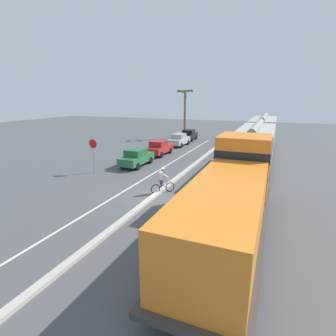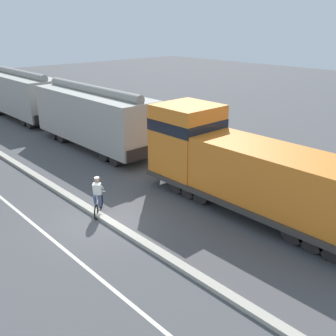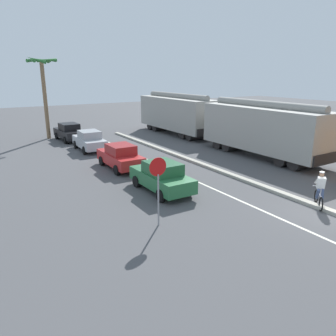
{
  "view_description": "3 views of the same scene",
  "coord_description": "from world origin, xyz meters",
  "px_view_note": "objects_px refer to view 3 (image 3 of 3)",
  "views": [
    {
      "loc": [
        6.87,
        -14.58,
        6.22
      ],
      "look_at": [
        -0.07,
        2.25,
        1.32
      ],
      "focal_mm": 28.0,
      "sensor_mm": 36.0,
      "label": 1
    },
    {
      "loc": [
        -8.06,
        -12.84,
        7.98
      ],
      "look_at": [
        3.2,
        -0.51,
        1.72
      ],
      "focal_mm": 42.0,
      "sensor_mm": 36.0,
      "label": 2
    },
    {
      "loc": [
        -13.41,
        -7.7,
        6.02
      ],
      "look_at": [
        -3.74,
        7.78,
        0.77
      ],
      "focal_mm": 35.0,
      "sensor_mm": 36.0,
      "label": 3
    }
  ],
  "objects_px": {
    "hopper_car_middle": "(177,114)",
    "palm_tree_near": "(43,79)",
    "parked_car_green": "(162,177)",
    "cyclist": "(320,190)",
    "parked_car_silver": "(89,140)",
    "parked_car_black": "(69,132)",
    "hopper_car_lead": "(263,129)",
    "parked_car_red": "(120,156)",
    "stop_sign": "(158,178)"
  },
  "relations": [
    {
      "from": "parked_car_silver",
      "to": "parked_car_black",
      "type": "distance_m",
      "value": 4.99
    },
    {
      "from": "hopper_car_lead",
      "to": "parked_car_silver",
      "type": "relative_size",
      "value": 2.49
    },
    {
      "from": "parked_car_green",
      "to": "parked_car_red",
      "type": "xyz_separation_m",
      "value": [
        -0.03,
        5.23,
        0.0
      ]
    },
    {
      "from": "hopper_car_lead",
      "to": "palm_tree_near",
      "type": "xyz_separation_m",
      "value": [
        -11.92,
        16.05,
        3.5
      ]
    },
    {
      "from": "parked_car_black",
      "to": "hopper_car_middle",
      "type": "bearing_deg",
      "value": -12.53
    },
    {
      "from": "hopper_car_middle",
      "to": "parked_car_silver",
      "type": "xyz_separation_m",
      "value": [
        -10.28,
        -2.65,
        -1.26
      ]
    },
    {
      "from": "cyclist",
      "to": "palm_tree_near",
      "type": "height_order",
      "value": "palm_tree_near"
    },
    {
      "from": "parked_car_red",
      "to": "palm_tree_near",
      "type": "distance_m",
      "value": 14.3
    },
    {
      "from": "palm_tree_near",
      "to": "hopper_car_middle",
      "type": "bearing_deg",
      "value": -20.45
    },
    {
      "from": "palm_tree_near",
      "to": "cyclist",
      "type": "bearing_deg",
      "value": -74.5
    },
    {
      "from": "hopper_car_middle",
      "to": "parked_car_green",
      "type": "bearing_deg",
      "value": -126.07
    },
    {
      "from": "parked_car_red",
      "to": "stop_sign",
      "type": "xyz_separation_m",
      "value": [
        -2.17,
        -8.64,
        1.21
      ]
    },
    {
      "from": "parked_car_green",
      "to": "stop_sign",
      "type": "xyz_separation_m",
      "value": [
        -2.2,
        -3.41,
        1.21
      ]
    },
    {
      "from": "parked_car_silver",
      "to": "parked_car_black",
      "type": "height_order",
      "value": "same"
    },
    {
      "from": "parked_car_silver",
      "to": "hopper_car_middle",
      "type": "bearing_deg",
      "value": 14.44
    },
    {
      "from": "cyclist",
      "to": "stop_sign",
      "type": "height_order",
      "value": "stop_sign"
    },
    {
      "from": "hopper_car_lead",
      "to": "hopper_car_middle",
      "type": "distance_m",
      "value": 11.6
    },
    {
      "from": "hopper_car_lead",
      "to": "parked_car_green",
      "type": "distance_m",
      "value": 10.72
    },
    {
      "from": "parked_car_black",
      "to": "stop_sign",
      "type": "height_order",
      "value": "stop_sign"
    },
    {
      "from": "hopper_car_middle",
      "to": "parked_car_red",
      "type": "xyz_separation_m",
      "value": [
        -10.35,
        -8.94,
        -1.26
      ]
    },
    {
      "from": "parked_car_green",
      "to": "parked_car_silver",
      "type": "distance_m",
      "value": 11.53
    },
    {
      "from": "hopper_car_lead",
      "to": "stop_sign",
      "type": "bearing_deg",
      "value": -154.46
    },
    {
      "from": "palm_tree_near",
      "to": "hopper_car_lead",
      "type": "bearing_deg",
      "value": -53.39
    },
    {
      "from": "parked_car_green",
      "to": "parked_car_black",
      "type": "relative_size",
      "value": 0.98
    },
    {
      "from": "hopper_car_lead",
      "to": "palm_tree_near",
      "type": "relative_size",
      "value": 1.39
    },
    {
      "from": "hopper_car_middle",
      "to": "parked_car_green",
      "type": "distance_m",
      "value": 17.58
    },
    {
      "from": "parked_car_green",
      "to": "palm_tree_near",
      "type": "height_order",
      "value": "palm_tree_near"
    },
    {
      "from": "hopper_car_middle",
      "to": "parked_car_black",
      "type": "relative_size",
      "value": 2.48
    },
    {
      "from": "parked_car_green",
      "to": "palm_tree_near",
      "type": "distance_m",
      "value": 19.29
    },
    {
      "from": "hopper_car_middle",
      "to": "parked_car_green",
      "type": "height_order",
      "value": "hopper_car_middle"
    },
    {
      "from": "hopper_car_middle",
      "to": "parked_car_red",
      "type": "bearing_deg",
      "value": -139.18
    },
    {
      "from": "parked_car_black",
      "to": "hopper_car_lead",
      "type": "bearing_deg",
      "value": -52.95
    },
    {
      "from": "stop_sign",
      "to": "palm_tree_near",
      "type": "relative_size",
      "value": 0.38
    },
    {
      "from": "parked_car_red",
      "to": "cyclist",
      "type": "xyz_separation_m",
      "value": [
        5.18,
        -10.96,
        0.0
      ]
    },
    {
      "from": "parked_car_red",
      "to": "cyclist",
      "type": "bearing_deg",
      "value": -64.69
    },
    {
      "from": "hopper_car_middle",
      "to": "parked_car_green",
      "type": "xyz_separation_m",
      "value": [
        -10.33,
        -14.18,
        -1.26
      ]
    },
    {
      "from": "hopper_car_lead",
      "to": "parked_car_red",
      "type": "distance_m",
      "value": 10.76
    },
    {
      "from": "parked_car_green",
      "to": "parked_car_black",
      "type": "bearing_deg",
      "value": 90.67
    },
    {
      "from": "parked_car_green",
      "to": "parked_car_silver",
      "type": "xyz_separation_m",
      "value": [
        0.04,
        11.53,
        0.0
      ]
    },
    {
      "from": "hopper_car_middle",
      "to": "cyclist",
      "type": "height_order",
      "value": "hopper_car_middle"
    },
    {
      "from": "hopper_car_middle",
      "to": "palm_tree_near",
      "type": "height_order",
      "value": "palm_tree_near"
    },
    {
      "from": "hopper_car_middle",
      "to": "palm_tree_near",
      "type": "xyz_separation_m",
      "value": [
        -11.92,
        4.45,
        3.5
      ]
    },
    {
      "from": "hopper_car_middle",
      "to": "parked_car_black",
      "type": "xyz_separation_m",
      "value": [
        -10.52,
        2.34,
        -1.26
      ]
    },
    {
      "from": "palm_tree_near",
      "to": "stop_sign",
      "type": "bearing_deg",
      "value": -91.56
    },
    {
      "from": "hopper_car_lead",
      "to": "cyclist",
      "type": "bearing_deg",
      "value": -121.9
    },
    {
      "from": "hopper_car_middle",
      "to": "parked_car_black",
      "type": "distance_m",
      "value": 10.85
    },
    {
      "from": "hopper_car_middle",
      "to": "stop_sign",
      "type": "distance_m",
      "value": 21.59
    },
    {
      "from": "hopper_car_lead",
      "to": "parked_car_black",
      "type": "xyz_separation_m",
      "value": [
        -10.52,
        13.94,
        -1.26
      ]
    },
    {
      "from": "parked_car_green",
      "to": "palm_tree_near",
      "type": "bearing_deg",
      "value": 94.89
    },
    {
      "from": "hopper_car_lead",
      "to": "parked_car_black",
      "type": "distance_m",
      "value": 17.51
    }
  ]
}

